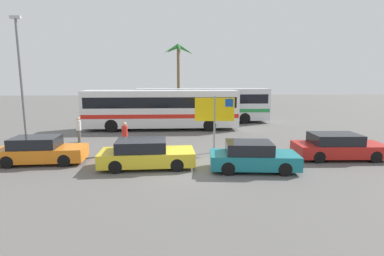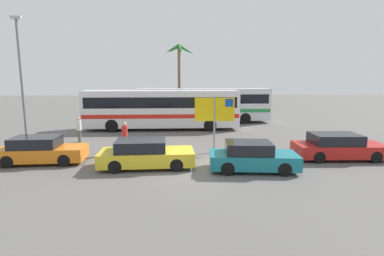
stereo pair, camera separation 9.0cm
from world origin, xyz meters
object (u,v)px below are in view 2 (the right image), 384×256
(car_orange, at_px, (40,150))
(car_teal, at_px, (252,157))
(ferry_sign, at_px, (215,112))
(pedestrian_by_bus, at_px, (125,135))
(bus_rear_coach, at_px, (203,103))
(car_red, at_px, (338,147))
(pedestrian_near_sign, at_px, (79,128))
(bus_front_coach, at_px, (162,108))
(car_yellow, at_px, (145,154))

(car_orange, distance_m, car_teal, 10.33)
(ferry_sign, height_order, pedestrian_by_bus, ferry_sign)
(bus_rear_coach, bearing_deg, ferry_sign, -91.45)
(bus_rear_coach, relative_size, car_red, 2.66)
(ferry_sign, height_order, car_orange, ferry_sign)
(car_orange, xyz_separation_m, pedestrian_near_sign, (0.37, 4.90, 0.33))
(bus_front_coach, relative_size, car_teal, 3.02)
(pedestrian_near_sign, bearing_deg, car_orange, 48.54)
(car_red, bearing_deg, ferry_sign, 167.11)
(car_teal, height_order, pedestrian_by_bus, pedestrian_by_bus)
(car_teal, relative_size, pedestrian_near_sign, 2.48)
(bus_front_coach, relative_size, ferry_sign, 3.85)
(car_teal, bearing_deg, car_red, 24.84)
(car_teal, bearing_deg, pedestrian_by_bus, 156.56)
(car_teal, xyz_separation_m, pedestrian_by_bus, (-6.31, 3.47, 0.42))
(car_red, bearing_deg, pedestrian_by_bus, 173.51)
(bus_rear_coach, height_order, car_yellow, bus_rear_coach)
(bus_rear_coach, xyz_separation_m, pedestrian_near_sign, (-8.84, -8.53, -0.82))
(bus_rear_coach, height_order, car_red, bus_rear_coach)
(bus_rear_coach, distance_m, car_teal, 15.23)
(bus_front_coach, height_order, car_red, bus_front_coach)
(bus_rear_coach, height_order, pedestrian_near_sign, bus_rear_coach)
(bus_front_coach, distance_m, car_teal, 12.30)
(bus_rear_coach, relative_size, pedestrian_by_bus, 6.91)
(bus_front_coach, height_order, car_yellow, bus_front_coach)
(ferry_sign, distance_m, car_yellow, 4.82)
(car_red, distance_m, pedestrian_by_bus, 11.43)
(bus_front_coach, distance_m, pedestrian_near_sign, 7.04)
(bus_rear_coach, distance_m, pedestrian_by_bus, 12.88)
(bus_rear_coach, xyz_separation_m, pedestrian_by_bus, (-5.34, -11.69, -0.73))
(bus_rear_coach, xyz_separation_m, ferry_sign, (-0.30, -11.72, 0.54))
(bus_rear_coach, distance_m, pedestrian_near_sign, 12.32)
(car_red, bearing_deg, pedestrian_near_sign, 163.89)
(ferry_sign, relative_size, pedestrian_near_sign, 1.94)
(car_yellow, distance_m, car_teal, 4.97)
(pedestrian_by_bus, bearing_deg, car_red, 27.60)
(bus_rear_coach, bearing_deg, bus_front_coach, -133.83)
(car_yellow, bearing_deg, pedestrian_by_bus, 115.27)
(bus_front_coach, distance_m, pedestrian_by_bus, 8.08)
(ferry_sign, bearing_deg, car_red, -11.94)
(ferry_sign, xyz_separation_m, pedestrian_near_sign, (-8.55, 3.19, -1.36))
(pedestrian_near_sign, distance_m, pedestrian_by_bus, 4.72)
(pedestrian_by_bus, bearing_deg, car_orange, -119.59)
(car_orange, relative_size, pedestrian_by_bus, 2.37)
(car_yellow, distance_m, car_orange, 5.36)
(bus_rear_coach, relative_size, pedestrian_near_sign, 7.47)
(bus_front_coach, height_order, car_orange, bus_front_coach)
(bus_front_coach, distance_m, car_red, 13.62)
(car_orange, bearing_deg, car_yellow, -12.76)
(car_red, bearing_deg, car_orange, -177.76)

